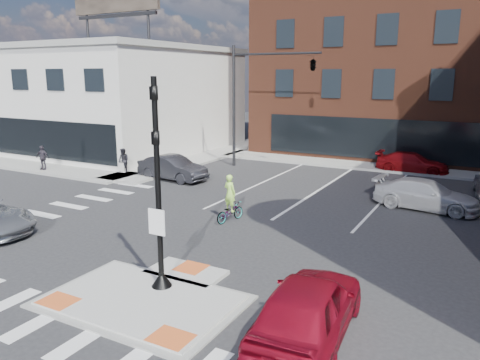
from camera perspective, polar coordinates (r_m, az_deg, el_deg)
The scene contains 16 objects.
ground at distance 13.94m, azimuth -10.52°, elevation -13.63°, with size 120.00×120.00×0.00m, color #28282B.
refuge_island at distance 13.74m, azimuth -11.23°, elevation -13.83°, with size 5.40×4.65×0.13m.
sidewalk_nw at distance 35.65m, azimuth -16.04°, elevation 2.46°, with size 23.50×20.50×0.15m.
sidewalk_n at distance 32.55m, azimuth 19.23°, elevation 1.29°, with size 26.00×3.00×0.15m, color gray.
building_nw at distance 42.18m, azimuth -17.01°, elevation 9.61°, with size 20.40×16.40×14.40m.
building_n at distance 41.90m, azimuth 22.44°, elevation 14.10°, with size 24.40×18.40×15.50m.
building_far_left at distance 62.75m, azimuth 17.95°, elevation 11.11°, with size 10.00×12.00×10.00m, color slate.
signal_pole at distance 13.37m, azimuth -9.87°, elevation -3.90°, with size 0.60×0.60×5.98m.
mast_arm_signal at distance 29.89m, azimuth 6.14°, elevation 12.81°, with size 6.10×2.24×8.00m.
red_sedan at distance 11.48m, azimuth 8.33°, elevation -15.09°, with size 1.91×4.75×1.62m, color maroon.
white_pickup at distance 23.36m, azimuth 21.73°, elevation -1.69°, with size 1.92×4.72×1.37m, color white.
bg_car_dark at distance 28.01m, azimuth -8.22°, elevation 1.47°, with size 1.54×4.41×1.45m, color #242428.
bg_car_red at distance 31.80m, azimuth 20.25°, elevation 2.00°, with size 1.80×4.43×1.28m, color maroon.
cyclist at distance 19.90m, azimuth -1.24°, elevation -3.16°, with size 0.88×1.67×2.05m.
pedestrian_a at distance 29.92m, azimuth -14.02°, elevation 2.31°, with size 0.74×0.58×1.53m, color black.
pedestrian_b at distance 32.53m, azimuth -22.95°, elevation 2.53°, with size 0.92×0.38×1.57m, color #302B34.
Camera 1 is at (8.06, -9.57, 6.15)m, focal length 35.00 mm.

